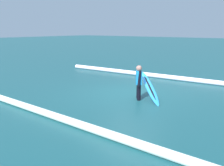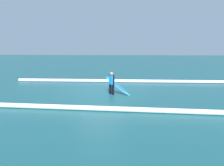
% 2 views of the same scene
% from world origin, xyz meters
% --- Properties ---
extents(ground_plane, '(134.04, 134.04, 0.00)m').
position_xyz_m(ground_plane, '(0.00, 0.00, 0.00)').
color(ground_plane, '#174B53').
extents(surfer, '(0.37, 0.52, 1.30)m').
position_xyz_m(surfer, '(-0.80, 0.58, 0.73)').
color(surfer, black).
rests_on(surfer, ground_plane).
extents(surfboard, '(1.68, 1.50, 0.94)m').
position_xyz_m(surfboard, '(-1.13, 0.32, 0.45)').
color(surfboard, '#268CE5').
rests_on(surfboard, ground_plane).
extents(wave_crest_midground, '(25.82, 1.43, 0.22)m').
position_xyz_m(wave_crest_midground, '(1.29, 4.06, 0.11)').
color(wave_crest_midground, white).
rests_on(wave_crest_midground, ground_plane).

